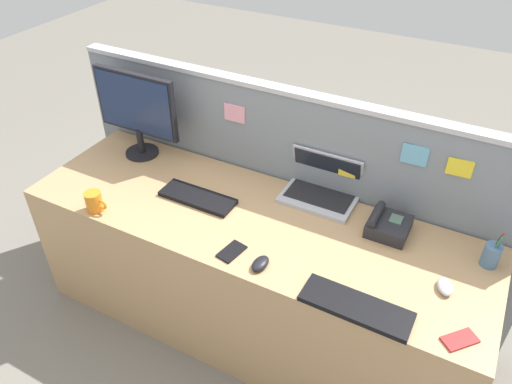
{
  "coord_description": "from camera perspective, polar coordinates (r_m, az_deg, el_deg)",
  "views": [
    {
      "loc": [
        0.85,
        -1.55,
        2.21
      ],
      "look_at": [
        0.0,
        0.05,
        0.86
      ],
      "focal_mm": 34.61,
      "sensor_mm": 36.0,
      "label": 1
    }
  ],
  "objects": [
    {
      "name": "desktop_monitor",
      "position": [
        2.71,
        -13.67,
        9.36
      ],
      "size": [
        0.49,
        0.18,
        0.47
      ],
      "color": "black",
      "rests_on": "desk"
    },
    {
      "name": "ground_plane",
      "position": [
        2.84,
        -0.49,
        -14.62
      ],
      "size": [
        10.0,
        10.0,
        0.0
      ],
      "primitive_type": "plane",
      "color": "slate"
    },
    {
      "name": "cell_phone_red_case",
      "position": [
        1.97,
        22.49,
        -15.49
      ],
      "size": [
        0.13,
        0.14,
        0.01
      ],
      "primitive_type": "cube",
      "rotation": [
        0.0,
        0.0,
        -0.74
      ],
      "color": "#B22323",
      "rests_on": "desk"
    },
    {
      "name": "desk",
      "position": [
        2.56,
        -0.53,
        -9.43
      ],
      "size": [
        2.22,
        0.71,
        0.74
      ],
      "primitive_type": "cube",
      "color": "tan",
      "rests_on": "ground_plane"
    },
    {
      "name": "cell_phone_black_slab",
      "position": [
        2.13,
        -2.83,
        -6.88
      ],
      "size": [
        0.1,
        0.14,
        0.01
      ],
      "primitive_type": "cube",
      "rotation": [
        0.0,
        0.0,
        -0.18
      ],
      "color": "black",
      "rests_on": "desk"
    },
    {
      "name": "keyboard_spare",
      "position": [
        1.95,
        11.49,
        -12.86
      ],
      "size": [
        0.43,
        0.15,
        0.02
      ],
      "primitive_type": "cube",
      "rotation": [
        0.0,
        0.0,
        -0.01
      ],
      "color": "black",
      "rests_on": "desk"
    },
    {
      "name": "cubicle_divider",
      "position": [
        2.66,
        3.48,
        -0.29
      ],
      "size": [
        2.46,
        0.08,
        1.23
      ],
      "color": "gray",
      "rests_on": "ground_plane"
    },
    {
      "name": "laptop",
      "position": [
        2.43,
        7.66,
        0.64
      ],
      "size": [
        0.36,
        0.25,
        0.23
      ],
      "color": "#B2B5BC",
      "rests_on": "desk"
    },
    {
      "name": "keyboard_main",
      "position": [
        2.43,
        -6.75,
        -0.63
      ],
      "size": [
        0.38,
        0.14,
        0.02
      ],
      "primitive_type": "cube",
      "rotation": [
        0.0,
        0.0,
        0.0
      ],
      "color": "black",
      "rests_on": "desk"
    },
    {
      "name": "computer_mouse_left_hand",
      "position": [
        2.06,
        0.5,
        -8.26
      ],
      "size": [
        0.07,
        0.1,
        0.03
      ],
      "primitive_type": "ellipsoid",
      "rotation": [
        0.0,
        0.0,
        -0.07
      ],
      "color": "black",
      "rests_on": "desk"
    },
    {
      "name": "pen_cup",
      "position": [
        2.26,
        25.55,
        -6.57
      ],
      "size": [
        0.07,
        0.07,
        0.19
      ],
      "color": "#4C7093",
      "rests_on": "desk"
    },
    {
      "name": "coffee_mug",
      "position": [
        2.44,
        -18.18,
        -1.06
      ],
      "size": [
        0.12,
        0.08,
        0.1
      ],
      "color": "orange",
      "rests_on": "desk"
    },
    {
      "name": "computer_mouse_right_hand",
      "position": [
        2.11,
        21.01,
        -10.14
      ],
      "size": [
        0.09,
        0.11,
        0.03
      ],
      "primitive_type": "ellipsoid",
      "rotation": [
        0.0,
        0.0,
        0.34
      ],
      "color": "#B2B5BC",
      "rests_on": "desk"
    },
    {
      "name": "desk_phone",
      "position": [
        2.29,
        14.97,
        -3.73
      ],
      "size": [
        0.18,
        0.18,
        0.1
      ],
      "color": "#232328",
      "rests_on": "desk"
    }
  ]
}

